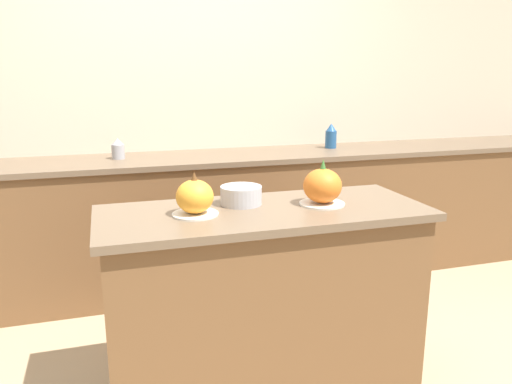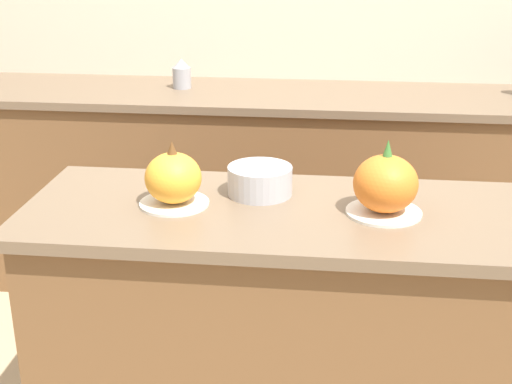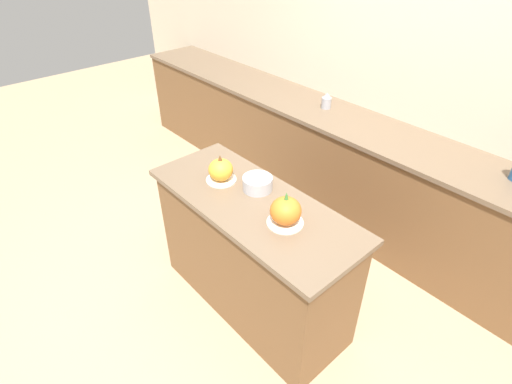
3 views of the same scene
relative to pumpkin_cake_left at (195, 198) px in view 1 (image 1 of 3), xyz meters
The scene contains 8 objects.
wall_back 1.69m from the pumpkin_cake_left, 79.39° to the left, with size 8.00×0.06×2.50m.
kitchen_island 0.61m from the pumpkin_cake_left, ahead, with size 1.45×0.59×0.90m.
back_counter 1.43m from the pumpkin_cake_left, 76.80° to the left, with size 6.00×0.60×0.93m.
pumpkin_cake_left is the anchor object (origin of this frame).
pumpkin_cake_right 0.58m from the pumpkin_cake_left, ahead, with size 0.21×0.21×0.21m.
bottle_tall 1.88m from the pumpkin_cake_left, 47.26° to the left, with size 0.08×0.08×0.18m.
bottle_short 1.38m from the pumpkin_cake_left, 101.07° to the left, with size 0.08×0.08×0.13m.
mixing_bowl 0.26m from the pumpkin_cake_left, 26.06° to the left, with size 0.19×0.19×0.08m.
Camera 1 is at (-0.65, -2.01, 1.49)m, focal length 35.00 mm.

